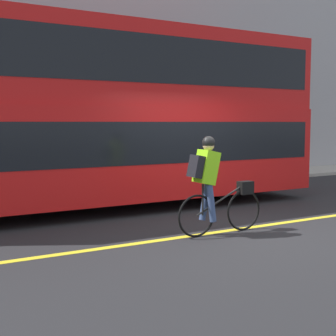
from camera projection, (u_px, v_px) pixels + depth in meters
The scene contains 7 objects.
ground_plane at pixel (229, 229), 8.21m from camera, with size 80.00×80.00×0.00m, color #232326.
road_center_line at pixel (233, 230), 8.12m from camera, with size 50.00×0.14×0.01m, color yellow.
sidewalk_curb at pixel (103, 186), 13.36m from camera, with size 60.00×2.01×0.10m.
building_facade at pixel (86, 25), 13.90m from camera, with size 60.00×0.30×9.52m.
bus at pixel (113, 110), 10.09m from camera, with size 9.25×2.55×3.86m.
cyclist_on_bike at pixel (213, 182), 7.69m from camera, with size 1.67×0.32×1.64m.
trash_bin at pixel (55, 172), 12.53m from camera, with size 0.45×0.45×0.89m.
Camera 1 is at (-4.91, -6.48, 1.87)m, focal length 50.00 mm.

